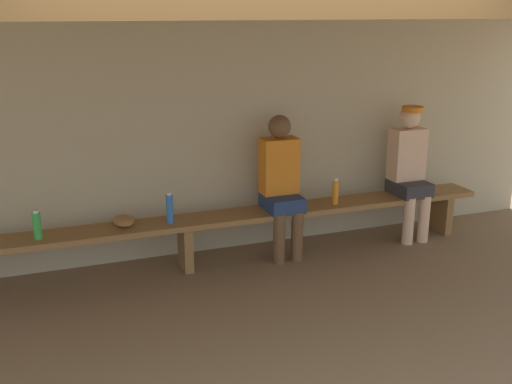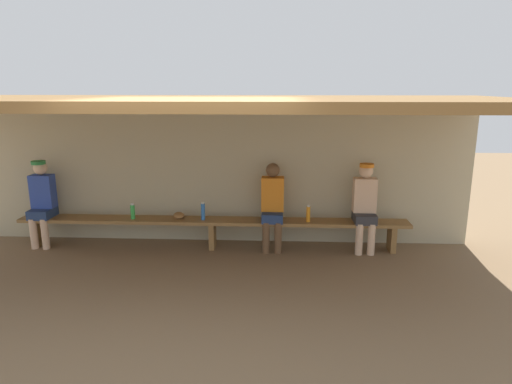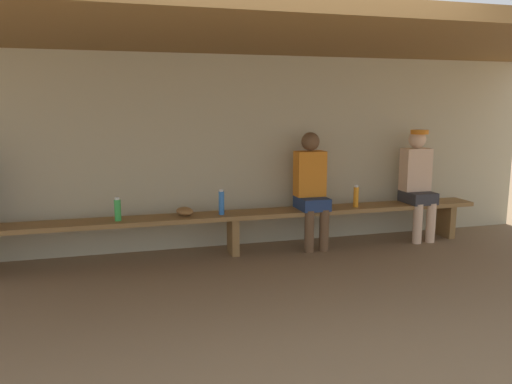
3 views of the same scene
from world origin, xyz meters
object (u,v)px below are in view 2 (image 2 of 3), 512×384
object	(u,v)px
bench	(212,224)
player_near_post	(365,203)
water_bottle_orange	(133,212)
player_rightmost	(272,203)
player_leftmost	(42,199)
water_bottle_green	(203,211)
baseball_glove_tan	(179,215)
water_bottle_clear	(308,214)

from	to	relation	value
bench	player_near_post	bearing A→B (deg)	0.09
water_bottle_orange	player_rightmost	bearing A→B (deg)	1.03
player_rightmost	player_near_post	xyz separation A→B (m)	(1.39, 0.00, 0.02)
player_leftmost	water_bottle_green	world-z (taller)	player_leftmost
water_bottle_orange	player_leftmost	bearing A→B (deg)	178.44
player_leftmost	player_rightmost	distance (m)	3.59
player_near_post	baseball_glove_tan	distance (m)	2.85
player_near_post	water_bottle_clear	world-z (taller)	player_near_post
player_rightmost	baseball_glove_tan	world-z (taller)	player_rightmost
water_bottle_green	baseball_glove_tan	distance (m)	0.41
player_near_post	water_bottle_clear	xyz separation A→B (m)	(-0.84, -0.05, -0.16)
water_bottle_clear	water_bottle_orange	distance (m)	2.69
player_rightmost	water_bottle_green	size ratio (longest dim) A/B	4.78
bench	player_leftmost	size ratio (longest dim) A/B	4.46
water_bottle_orange	baseball_glove_tan	distance (m)	0.71
bench	water_bottle_clear	world-z (taller)	water_bottle_clear
player_rightmost	water_bottle_orange	bearing A→B (deg)	-178.97
player_leftmost	water_bottle_green	size ratio (longest dim) A/B	4.82
bench	water_bottle_green	distance (m)	0.25
water_bottle_clear	water_bottle_orange	bearing A→B (deg)	179.82
player_near_post	water_bottle_orange	world-z (taller)	player_near_post
bench	water_bottle_orange	bearing A→B (deg)	-178.34
water_bottle_orange	player_near_post	bearing A→B (deg)	0.63
player_near_post	water_bottle_orange	distance (m)	3.54
bench	water_bottle_clear	distance (m)	1.48
player_near_post	water_bottle_orange	size ratio (longest dim) A/B	5.50
water_bottle_clear	baseball_glove_tan	bearing A→B (deg)	177.70
player_near_post	water_bottle_orange	bearing A→B (deg)	-179.37
player_leftmost	bench	bearing A→B (deg)	-0.08
baseball_glove_tan	water_bottle_orange	bearing A→B (deg)	79.62
bench	player_rightmost	world-z (taller)	player_rightmost
water_bottle_clear	water_bottle_green	bearing A→B (deg)	179.52
player_rightmost	water_bottle_clear	bearing A→B (deg)	-4.97
water_bottle_green	water_bottle_clear	bearing A→B (deg)	-0.48
water_bottle_clear	player_rightmost	bearing A→B (deg)	175.03
player_leftmost	baseball_glove_tan	size ratio (longest dim) A/B	5.60
player_rightmost	water_bottle_orange	size ratio (longest dim) A/B	5.46
bench	player_leftmost	bearing A→B (deg)	179.92
player_near_post	bench	bearing A→B (deg)	-179.91
water_bottle_clear	water_bottle_orange	xyz separation A→B (m)	(-2.69, 0.01, -0.01)
player_rightmost	water_bottle_green	world-z (taller)	player_rightmost
player_rightmost	baseball_glove_tan	distance (m)	1.47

